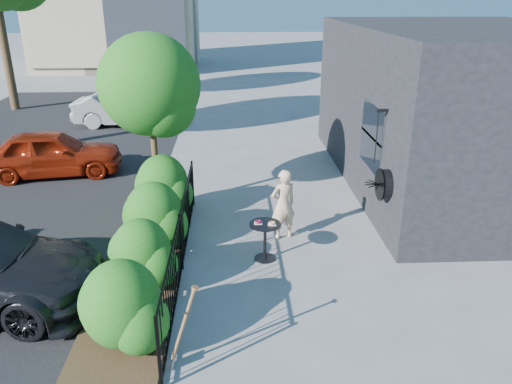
{
  "coord_description": "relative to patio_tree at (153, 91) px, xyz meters",
  "views": [
    {
      "loc": [
        -0.53,
        -8.06,
        4.72
      ],
      "look_at": [
        -0.11,
        0.74,
        1.2
      ],
      "focal_mm": 35.0,
      "sensor_mm": 36.0,
      "label": 1
    }
  ],
  "objects": [
    {
      "name": "ground",
      "position": [
        2.24,
        -2.76,
        -2.76
      ],
      "size": [
        120.0,
        120.0,
        0.0
      ],
      "primitive_type": "plane",
      "color": "gray",
      "rests_on": "ground"
    },
    {
      "name": "shop_building",
      "position": [
        7.73,
        1.74,
        -0.76
      ],
      "size": [
        6.22,
        9.0,
        4.0
      ],
      "color": "black",
      "rests_on": "ground"
    },
    {
      "name": "fence",
      "position": [
        0.74,
        -2.76,
        -2.2
      ],
      "size": [
        0.05,
        6.05,
        1.1
      ],
      "color": "black",
      "rests_on": "ground"
    },
    {
      "name": "planting_bed",
      "position": [
        0.04,
        -2.76,
        -2.72
      ],
      "size": [
        1.3,
        6.0,
        0.08
      ],
      "primitive_type": "cube",
      "color": "#382616",
      "rests_on": "ground"
    },
    {
      "name": "shrubs",
      "position": [
        0.14,
        -2.66,
        -2.06
      ],
      "size": [
        1.1,
        5.6,
        1.24
      ],
      "color": "#225613",
      "rests_on": "ground"
    },
    {
      "name": "patio_tree",
      "position": [
        0.0,
        0.0,
        0.0
      ],
      "size": [
        2.2,
        2.2,
        3.94
      ],
      "color": "#3F2B19",
      "rests_on": "ground"
    },
    {
      "name": "cafe_table",
      "position": [
        2.27,
        -2.47,
        -2.25
      ],
      "size": [
        0.59,
        0.59,
        0.8
      ],
      "rotation": [
        0.0,
        0.0,
        -0.08
      ],
      "color": "black",
      "rests_on": "ground"
    },
    {
      "name": "woman",
      "position": [
        2.7,
        -1.57,
        -2.02
      ],
      "size": [
        0.63,
        0.53,
        1.48
      ],
      "primitive_type": "imported",
      "rotation": [
        0.0,
        0.0,
        3.53
      ],
      "color": "#DAB28D",
      "rests_on": "ground"
    },
    {
      "name": "shovel",
      "position": [
        0.98,
        -5.36,
        -2.2
      ],
      "size": [
        0.44,
        0.17,
        1.29
      ],
      "color": "brown",
      "rests_on": "ground"
    },
    {
      "name": "car_red",
      "position": [
        -3.3,
        2.55,
        -2.13
      ],
      "size": [
        3.93,
        2.07,
        1.27
      ],
      "primitive_type": "imported",
      "rotation": [
        0.0,
        0.0,
        1.73
      ],
      "color": "#98220C",
      "rests_on": "ground"
    },
    {
      "name": "car_silver",
      "position": [
        -2.21,
        8.14,
        -2.09
      ],
      "size": [
        4.14,
        1.57,
        1.35
      ],
      "primitive_type": "imported",
      "rotation": [
        0.0,
        0.0,
        1.53
      ],
      "color": "#ADADB2",
      "rests_on": "ground"
    }
  ]
}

